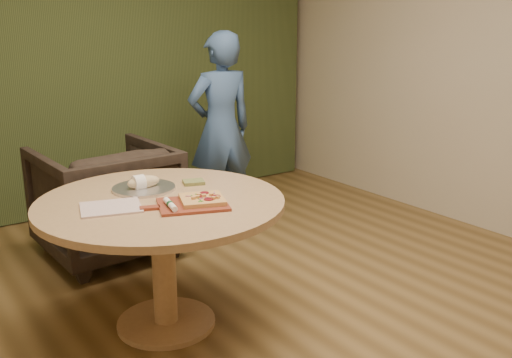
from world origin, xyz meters
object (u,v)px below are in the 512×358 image
at_px(pedestal_table, 162,224).
at_px(serving_tray, 144,188).
at_px(person_standing, 221,129).
at_px(bread_roll, 142,182).
at_px(armchair, 105,195).
at_px(cutlery_roll, 170,204).
at_px(flatbread_pizza, 202,199).
at_px(pizza_paddle, 191,205).

height_order(pedestal_table, serving_tray, serving_tray).
height_order(serving_tray, person_standing, person_standing).
distance_m(pedestal_table, bread_roll, 0.29).
height_order(pedestal_table, armchair, armchair).
xyz_separation_m(serving_tray, bread_roll, (-0.01, -0.00, 0.04)).
bearing_deg(person_standing, serving_tray, 47.53).
bearing_deg(bread_roll, cutlery_roll, -95.13).
bearing_deg(person_standing, armchair, 13.18).
xyz_separation_m(bread_roll, person_standing, (1.23, 1.12, 0.01)).
bearing_deg(cutlery_roll, flatbread_pizza, 8.49).
distance_m(pedestal_table, armchair, 1.20).
distance_m(serving_tray, armchair, 1.01).
bearing_deg(armchair, bread_roll, 80.15).
distance_m(pedestal_table, serving_tray, 0.27).
bearing_deg(armchair, serving_tray, 80.67).
relative_size(cutlery_roll, bread_roll, 1.03).
bearing_deg(serving_tray, armchair, 82.87).
relative_size(pedestal_table, serving_tray, 3.74).
bearing_deg(pedestal_table, armchair, 83.92).
relative_size(pizza_paddle, person_standing, 0.30).
height_order(pizza_paddle, flatbread_pizza, flatbread_pizza).
bearing_deg(pizza_paddle, flatbread_pizza, 14.31).
bearing_deg(cutlery_roll, bread_roll, 96.84).
bearing_deg(pedestal_table, flatbread_pizza, -55.26).
distance_m(flatbread_pizza, bread_roll, 0.45).
distance_m(serving_tray, bread_roll, 0.04).
bearing_deg(flatbread_pizza, armchair, 90.60).
xyz_separation_m(bread_roll, armchair, (0.13, 0.96, -0.34)).
xyz_separation_m(cutlery_roll, person_standing, (1.26, 1.53, 0.02)).
relative_size(flatbread_pizza, cutlery_roll, 1.43).
bearing_deg(pedestal_table, bread_roll, 90.78).
relative_size(pizza_paddle, armchair, 0.52).
height_order(pizza_paddle, armchair, armchair).
relative_size(serving_tray, armchair, 0.39).
bearing_deg(armchair, flatbread_pizza, 88.40).
bearing_deg(flatbread_pizza, person_standing, 54.96).
distance_m(pizza_paddle, cutlery_roll, 0.12).
distance_m(cutlery_roll, person_standing, 1.99).
height_order(armchair, person_standing, person_standing).
relative_size(cutlery_roll, armchair, 0.22).
bearing_deg(pizza_paddle, serving_tray, 119.88).
distance_m(cutlery_roll, armchair, 1.42).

